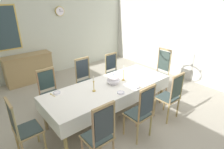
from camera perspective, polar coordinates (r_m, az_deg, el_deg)
ground at (r=4.53m, az=-0.69°, el=-12.26°), size 6.43×6.63×0.04m
back_wall at (r=6.70m, az=-19.90°, el=13.81°), size 6.43×0.08×3.33m
right_wall at (r=6.34m, az=23.18°, el=12.87°), size 0.08×6.63×3.33m
dining_table at (r=4.15m, az=-0.71°, el=-4.26°), size 2.90×1.09×0.76m
tablecloth at (r=4.15m, az=-0.71°, el=-4.18°), size 2.92×1.11×0.30m
chair_south_a at (r=3.07m, az=-3.82°, el=-17.62°), size 0.44×0.42×1.19m
chair_north_a at (r=4.51m, az=-18.41°, el=-4.88°), size 0.44×0.42×1.09m
chair_south_b at (r=3.60m, az=8.79°, el=-11.10°), size 0.44×0.42×1.16m
chair_north_b at (r=4.88m, az=-8.07°, el=-1.44°), size 0.44×0.42×1.14m
chair_south_c at (r=4.29m, az=17.41°, el=-6.12°), size 0.44×0.42×1.12m
chair_north_c at (r=5.41m, az=0.57°, el=1.08°), size 0.44×0.42×1.07m
chair_head_west at (r=3.53m, az=-25.47°, el=-14.42°), size 0.42×0.44×1.13m
chair_head_east at (r=5.45m, az=14.60°, el=1.08°), size 0.42×0.44×1.24m
soup_tureen at (r=4.13m, az=0.45°, el=-1.52°), size 0.30×0.30×0.23m
candlestick_west at (r=3.83m, az=-5.57°, el=-3.32°), size 0.07×0.07×0.34m
candlestick_east at (r=4.31m, az=3.58°, el=0.00°), size 0.07×0.07×0.36m
bowl_near_left at (r=4.04m, az=7.08°, el=-3.76°), size 0.18×0.18×0.04m
bowl_near_right at (r=3.95m, az=-16.52°, el=-5.38°), size 0.14×0.14×0.03m
bowl_far_left at (r=3.79m, az=2.68°, el=-5.57°), size 0.15×0.15×0.03m
spoon_primary at (r=4.15m, az=8.01°, el=-3.33°), size 0.05×0.18×0.01m
spoon_secondary at (r=3.95m, az=-18.05°, el=-5.81°), size 0.04×0.18×0.01m
sideboard at (r=6.46m, az=-24.04°, el=1.64°), size 1.44×0.48×0.90m
mounted_clock at (r=6.80m, az=-15.70°, el=18.11°), size 0.31×0.06×0.31m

